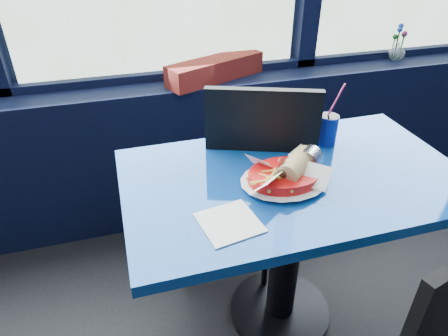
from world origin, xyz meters
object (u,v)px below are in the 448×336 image
soda_cup (328,129)px  planter_box (215,69)px  near_table (290,215)px  food_basket (286,174)px  flower_vase (397,49)px  ketchup_bottle (305,120)px  chair_near_back (239,173)px

soda_cup → planter_box: bearing=111.3°
near_table → food_basket: food_basket is taller
flower_vase → ketchup_bottle: 1.15m
chair_near_back → flower_vase: (1.14, 0.57, 0.29)m
near_table → food_basket: (-0.05, -0.04, 0.22)m
soda_cup → near_table: bearing=-140.7°
planter_box → ketchup_bottle: 0.69m
food_basket → soda_cup: 0.34m
chair_near_back → flower_vase: 1.30m
chair_near_back → planter_box: bearing=-73.7°
chair_near_back → food_basket: chair_near_back is taller
planter_box → food_basket: bearing=-112.7°
chair_near_back → ketchup_bottle: 0.38m
chair_near_back → soda_cup: bearing=176.0°
flower_vase → soda_cup: (-0.83, -0.71, -0.05)m
ketchup_bottle → soda_cup: soda_cup is taller
ketchup_bottle → planter_box: bearing=104.8°
chair_near_back → ketchup_bottle: bearing=171.3°
near_table → flower_vase: flower_vase is taller
chair_near_back → food_basket: (0.05, -0.36, 0.21)m
near_table → ketchup_bottle: ketchup_bottle is taller
food_basket → ketchup_bottle: (0.17, 0.23, 0.07)m
ketchup_bottle → soda_cup: size_ratio=0.93×
food_basket → planter_box: bearing=73.9°
chair_near_back → flower_vase: size_ratio=4.94×
chair_near_back → flower_vase: flower_vase is taller
planter_box → ketchup_bottle: size_ratio=2.27×
near_table → chair_near_back: (-0.10, 0.32, 0.01)m
near_table → soda_cup: (0.21, 0.17, 0.25)m
planter_box → ketchup_bottle: ketchup_bottle is taller
flower_vase → food_basket: size_ratio=0.64×
near_table → soda_cup: 0.37m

